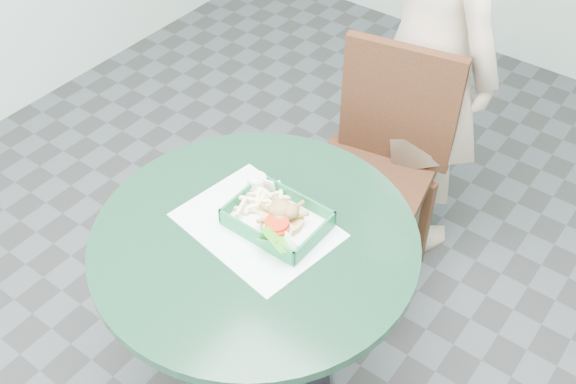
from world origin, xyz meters
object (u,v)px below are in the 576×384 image
Objects in this scene: diner_person at (432,30)px; crab_sandwich at (282,219)px; cafe_table at (257,281)px; food_basket at (277,226)px; sauce_ramekin at (257,186)px; dining_chair at (379,157)px.

diner_person reaches higher than crab_sandwich.
food_basket is (0.03, 0.07, 0.19)m from cafe_table.
diner_person is (-0.03, 1.00, 0.33)m from cafe_table.
crab_sandwich reaches higher than food_basket.
sauce_ramekin is at bearing 156.14° from crab_sandwich.
food_basket is 2.17× the size of crab_sandwich.
cafe_table is 0.73m from dining_chair.
cafe_table is at bearing -98.97° from dining_chair.
diner_person is at bearing 94.23° from crab_sandwich.
diner_person is at bearing 78.19° from dining_chair.
sauce_ramekin reaches higher than food_basket.
food_basket is (0.06, -0.94, -0.14)m from diner_person.
sauce_ramekin is at bearing -107.67° from dining_chair.
cafe_table is 0.48× the size of diner_person.
cafe_table is 0.94× the size of dining_chair.
crab_sandwich is at bearing 61.74° from cafe_table.
dining_chair is 7.96× the size of crab_sandwich.
food_basket is at bearing -27.61° from sauce_ramekin.
crab_sandwich is 2.12× the size of sauce_ramekin.
crab_sandwich is at bearing 20.04° from food_basket.
crab_sandwich is at bearing -95.43° from dining_chair.
food_basket is (0.06, -0.66, 0.23)m from dining_chair.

